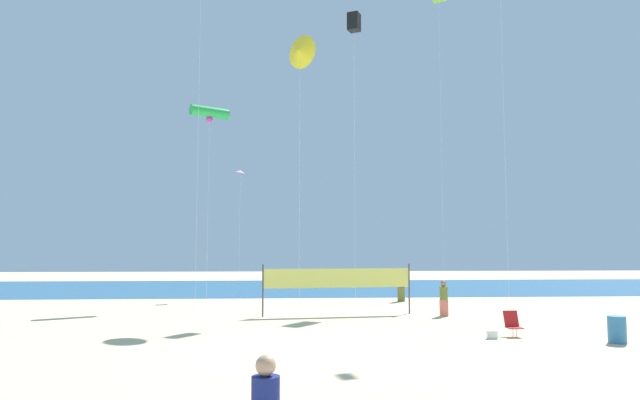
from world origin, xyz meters
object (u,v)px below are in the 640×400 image
Objects in this scene: beachgoer_plum_shirt at (401,285)px; trash_barrel at (617,330)px; kite_yellow_delta at (300,51)px; kite_green_tube at (210,113)px; kite_pink_diamond at (241,173)px; volleyball_net at (338,280)px; beach_handbag at (492,335)px; beachgoer_olive_shirt at (444,297)px; folding_beach_chair at (513,323)px; kite_black_box at (354,23)px.

beachgoer_plum_shirt reaches higher than trash_barrel.
trash_barrel is 19.05m from kite_yellow_delta.
kite_green_tube is 1.38× the size of kite_pink_diamond.
trash_barrel is 12.05m from volleyball_net.
beach_handbag is 21.43m from kite_green_tube.
beach_handbag is (-3.83, 1.14, -0.31)m from trash_barrel.
beachgoer_olive_shirt is at bearing -16.74° from kite_yellow_delta.
beach_handbag is at bearing 32.98° from beachgoer_plum_shirt.
beachgoer_olive_shirt reaches higher than beach_handbag.
beachgoer_olive_shirt reaches higher than folding_beach_chair.
trash_barrel is 0.05× the size of kite_black_box.
trash_barrel is at bearing -156.69° from beachgoer_olive_shirt.
kite_pink_diamond reaches higher than beachgoer_olive_shirt.
beachgoer_plum_shirt is at bearing 56.31° from volleyball_net.
beach_handbag is (-0.95, -0.49, -0.33)m from folding_beach_chair.
beachgoer_plum_shirt is at bearing 40.77° from kite_yellow_delta.
kite_yellow_delta is 7.85m from kite_green_tube.
volleyball_net is at bearing -62.96° from kite_pink_diamond.
beachgoer_plum_shirt is 0.13× the size of kite_yellow_delta.
kite_black_box is (-3.27, 11.82, 15.96)m from beach_handbag.
folding_beach_chair is 3.31m from trash_barrel.
volleyball_net is at bearing -1.85° from beachgoer_plum_shirt.
volleyball_net is at bearing 79.37° from beachgoer_olive_shirt.
kite_black_box is 1.18× the size of kite_yellow_delta.
trash_barrel is at bearing -43.32° from kite_yellow_delta.
kite_yellow_delta is (-6.48, 8.57, 13.04)m from beach_handbag.
beachgoer_plum_shirt is 0.26× the size of volleyball_net.
kite_pink_diamond is at bearing 40.13° from beachgoer_olive_shirt.
kite_black_box reaches higher than trash_barrel.
beachgoer_plum_shirt reaches higher than beach_handbag.
beachgoer_olive_shirt is 0.20× the size of kite_pink_diamond.
kite_black_box is (-7.10, 12.96, 15.65)m from trash_barrel.
kite_black_box reaches higher than kite_yellow_delta.
kite_pink_diamond is at bearing -80.70° from beachgoer_plum_shirt.
kite_yellow_delta is at bearing -46.38° from kite_green_tube.
trash_barrel is at bearing -44.39° from kite_green_tube.
folding_beach_chair is 2.57× the size of beach_handbag.
kite_black_box is 1.99× the size of kite_pink_diamond.
kite_green_tube is at bearing 55.82° from beachgoer_olive_shirt.
beach_handbag is 16.90m from kite_yellow_delta.
beachgoer_plum_shirt is at bearing 35.08° from kite_black_box.
trash_barrel is 24.30m from kite_green_tube.
kite_pink_diamond reaches higher than volleyball_net.
kite_pink_diamond is at bearing 111.22° from kite_yellow_delta.
kite_pink_diamond is at bearing 93.57° from folding_beach_chair.
volleyball_net is 20.62× the size of beach_handbag.
folding_beach_chair is 19.75m from kite_black_box.
kite_pink_diamond is (-5.46, 10.71, 6.53)m from volleyball_net.
kite_green_tube is at bearing 133.62° from kite_yellow_delta.
trash_barrel is 0.11× the size of kite_pink_diamond.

